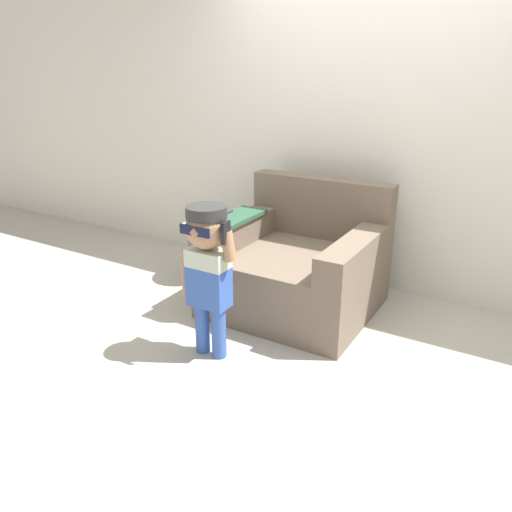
{
  "coord_description": "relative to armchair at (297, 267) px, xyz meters",
  "views": [
    {
      "loc": [
        1.26,
        -2.92,
        1.71
      ],
      "look_at": [
        -0.31,
        -0.27,
        0.54
      ],
      "focal_mm": 35.0,
      "sensor_mm": 36.0,
      "label": 1
    }
  ],
  "objects": [
    {
      "name": "person_child",
      "position": [
        -0.16,
        -0.89,
        0.33
      ],
      "size": [
        0.4,
        0.3,
        0.97
      ],
      "color": "#3356AD",
      "rests_on": "ground_plane"
    },
    {
      "name": "side_table",
      "position": [
        -0.89,
        0.1,
        -0.03
      ],
      "size": [
        0.42,
        0.42,
        0.48
      ],
      "color": "white",
      "rests_on": "ground_plane"
    },
    {
      "name": "wall_back",
      "position": [
        0.24,
        0.69,
        0.98
      ],
      "size": [
        10.0,
        0.05,
        2.6
      ],
      "color": "silver",
      "rests_on": "ground_plane"
    },
    {
      "name": "armchair",
      "position": [
        0.0,
        0.0,
        0.0
      ],
      "size": [
        1.15,
        1.04,
        0.92
      ],
      "color": "#6B5B4C",
      "rests_on": "ground_plane"
    },
    {
      "name": "ground_plane",
      "position": [
        0.24,
        -0.2,
        -0.32
      ],
      "size": [
        10.0,
        10.0,
        0.0
      ],
      "primitive_type": "plane",
      "color": "#ADA89E"
    }
  ]
}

